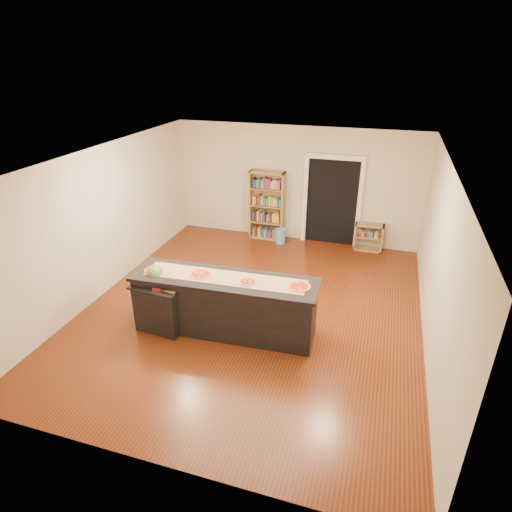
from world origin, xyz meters
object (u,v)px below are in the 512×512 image
(bookshelf, at_px, (267,206))
(low_shelf, at_px, (369,237))
(kitchen_island, at_px, (225,304))
(side_counter, at_px, (162,305))
(waste_bin, at_px, (281,236))
(watermelon, at_px, (155,274))

(bookshelf, height_order, low_shelf, bookshelf)
(kitchen_island, distance_m, bookshelf, 4.11)
(kitchen_island, height_order, side_counter, kitchen_island)
(side_counter, bearing_deg, waste_bin, 81.66)
(kitchen_island, distance_m, low_shelf, 4.59)
(waste_bin, bearing_deg, low_shelf, 5.63)
(side_counter, distance_m, watermelon, 0.57)
(low_shelf, bearing_deg, bookshelf, -179.73)
(kitchen_island, relative_size, waste_bin, 8.34)
(kitchen_island, xyz_separation_m, watermelon, (-1.15, -0.19, 0.49))
(low_shelf, height_order, waste_bin, low_shelf)
(low_shelf, bearing_deg, waste_bin, -174.37)
(low_shelf, relative_size, waste_bin, 1.79)
(kitchen_island, bearing_deg, low_shelf, 60.19)
(bookshelf, height_order, waste_bin, bookshelf)
(side_counter, bearing_deg, kitchen_island, 18.26)
(kitchen_island, distance_m, watermelon, 1.26)
(watermelon, bearing_deg, kitchen_island, 9.39)
(side_counter, distance_m, bookshelf, 4.37)
(low_shelf, height_order, watermelon, watermelon)
(kitchen_island, bearing_deg, watermelon, -173.24)
(low_shelf, distance_m, waste_bin, 2.12)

